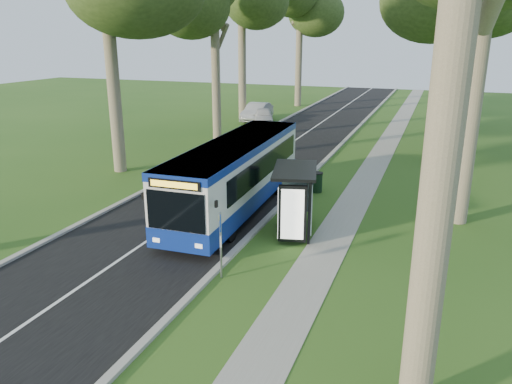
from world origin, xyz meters
TOP-DOWN VIEW (x-y plane):
  - ground at (0.00, 0.00)m, footprint 120.00×120.00m
  - road at (-3.50, 10.00)m, footprint 7.00×100.00m
  - kerb_east at (0.00, 10.00)m, footprint 0.25×100.00m
  - kerb_west at (-7.00, 10.00)m, footprint 0.25×100.00m
  - centre_line at (-3.50, 10.00)m, footprint 0.12×100.00m
  - footpath at (3.00, 10.00)m, footprint 1.50×100.00m
  - bus at (-1.75, 4.28)m, footprint 2.74×11.52m
  - bus_stop_sign at (0.34, -2.03)m, footprint 0.16×0.30m
  - bus_shelter at (1.54, 2.18)m, footprint 2.27×3.28m
  - litter_bin at (1.00, 7.98)m, footprint 0.57×0.57m
  - car_white at (-8.05, 25.51)m, footprint 2.97×4.41m
  - car_silver at (-9.21, 27.05)m, footprint 1.81×4.86m
  - tree_west_c at (-9.00, 18.00)m, footprint 5.20×5.20m

SIDE VIEW (x-z plane):
  - ground at x=0.00m, z-range 0.00..0.00m
  - road at x=-3.50m, z-range 0.00..0.02m
  - footpath at x=3.00m, z-range 0.00..0.02m
  - centre_line at x=-3.50m, z-range 0.02..0.02m
  - kerb_east at x=0.00m, z-range 0.00..0.12m
  - kerb_west at x=-7.00m, z-range 0.00..0.12m
  - litter_bin at x=1.00m, z-range 0.01..1.00m
  - car_white at x=-8.05m, z-range 0.00..1.40m
  - car_silver at x=-9.21m, z-range 0.00..1.59m
  - bus_stop_sign at x=0.34m, z-range 0.29..2.50m
  - bus at x=-1.75m, z-range 0.05..3.09m
  - bus_shelter at x=1.54m, z-range 0.53..3.10m
  - tree_west_c at x=-9.00m, z-range 3.08..15.81m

